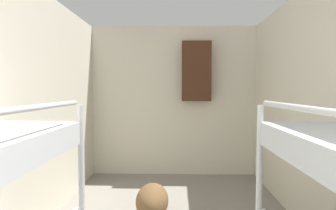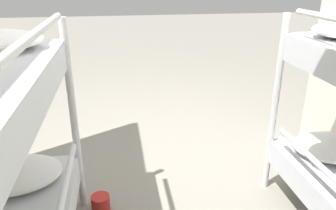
# 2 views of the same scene
# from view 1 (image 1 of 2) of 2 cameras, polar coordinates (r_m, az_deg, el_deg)

# --- Properties ---
(wall_back) EXTENTS (2.65, 0.06, 2.31)m
(wall_back) POSITION_cam_1_polar(r_m,az_deg,el_deg) (4.69, 1.03, 0.78)
(wall_back) COLOR beige
(wall_back) RESTS_ON ground_plane
(duffel_bag) EXTENTS (0.34, 0.56, 0.34)m
(duffel_bag) POSITION_cam_1_polar(r_m,az_deg,el_deg) (3.29, -3.03, -17.75)
(duffel_bag) COLOR brown
(duffel_bag) RESTS_ON ground_plane
(hanging_coat) EXTENTS (0.44, 0.12, 0.90)m
(hanging_coat) POSITION_cam_1_polar(r_m,az_deg,el_deg) (4.56, 5.43, 6.43)
(hanging_coat) COLOR #472819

